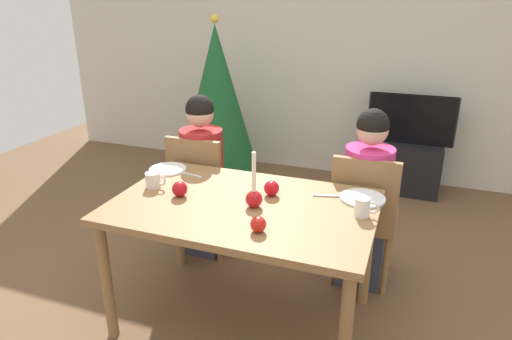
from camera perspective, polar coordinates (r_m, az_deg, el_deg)
name	(u,v)px	position (r m, az deg, el deg)	size (l,w,h in m)	color
ground_plane	(244,317)	(2.85, -1.45, -17.98)	(7.68, 7.68, 0.00)	brown
back_wall	(339,47)	(4.75, 10.37, 14.88)	(6.40, 0.10, 2.60)	beige
dining_table	(243,217)	(2.48, -1.60, -5.96)	(1.40, 0.90, 0.75)	olive
chair_left	(201,187)	(3.26, -6.90, -2.18)	(0.40, 0.40, 0.90)	olive
chair_right	(364,212)	(2.96, 13.40, -5.18)	(0.40, 0.40, 0.90)	olive
person_left_child	(203,178)	(3.27, -6.69, -1.04)	(0.30, 0.30, 1.17)	#33384C
person_right_child	(365,202)	(2.97, 13.57, -3.91)	(0.30, 0.30, 1.17)	#33384C
tv_stand	(405,167)	(4.62, 18.22, 0.40)	(0.64, 0.40, 0.48)	black
tv	(411,119)	(4.48, 18.91, 6.03)	(0.79, 0.05, 0.46)	black
christmas_tree	(217,99)	(4.46, -4.91, 8.82)	(0.79, 0.79, 1.63)	brown
candle_centerpiece	(254,196)	(2.38, -0.26, -3.25)	(0.09, 0.09, 0.30)	red
plate_left	(168,169)	(2.95, -11.02, 0.10)	(0.23, 0.23, 0.01)	white
plate_right	(362,198)	(2.56, 13.21, -3.45)	(0.25, 0.25, 0.01)	silver
mug_left	(153,180)	(2.69, -12.74, -1.24)	(0.13, 0.09, 0.09)	silver
mug_right	(363,207)	(2.35, 13.28, -4.55)	(0.12, 0.08, 0.10)	white
fork_left	(190,175)	(2.84, -8.32, -0.57)	(0.18, 0.01, 0.01)	silver
fork_right	(329,196)	(2.55, 9.12, -3.23)	(0.18, 0.01, 0.01)	silver
apple_near_candle	(180,189)	(2.55, -9.55, -2.36)	(0.09, 0.09, 0.09)	#B31119
apple_by_left_plate	(271,188)	(2.52, 1.95, -2.30)	(0.09, 0.09, 0.09)	red
apple_by_right_mug	(258,224)	(2.15, 0.28, -6.82)	(0.08, 0.08, 0.08)	red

